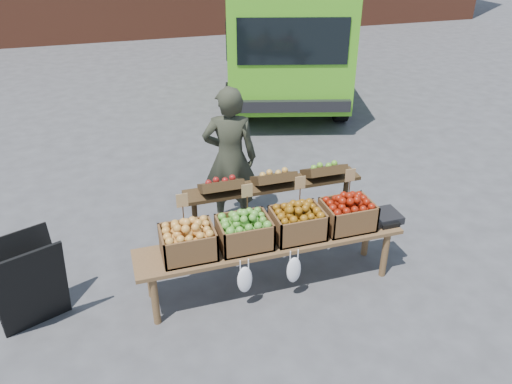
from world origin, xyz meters
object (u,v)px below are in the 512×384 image
object	(u,v)px
vendor	(230,158)
crate_russet_pears	(244,233)
display_bench	(271,263)
weighing_scale	(383,217)
crate_green_apples	(348,215)
crate_golden_apples	(188,242)
crate_red_apples	(297,223)
chalkboard_sign	(29,284)
delivery_van	(282,41)
back_table	(273,205)

from	to	relation	value
vendor	crate_russet_pears	bearing A→B (deg)	96.53
display_bench	weighing_scale	distance (m)	1.29
crate_green_apples	crate_golden_apples	bearing A→B (deg)	180.00
display_bench	crate_red_apples	distance (m)	0.51
crate_russet_pears	crate_red_apples	xyz separation A→B (m)	(0.55, 0.00, 0.00)
display_bench	crate_green_apples	bearing A→B (deg)	0.00
vendor	crate_green_apples	world-z (taller)	vendor
vendor	chalkboard_sign	world-z (taller)	vendor
weighing_scale	delivery_van	bearing A→B (deg)	80.18
delivery_van	crate_red_apples	xyz separation A→B (m)	(-2.01, -6.01, -0.43)
crate_russet_pears	weighing_scale	world-z (taller)	crate_russet_pears
back_table	crate_green_apples	bearing A→B (deg)	-52.59
crate_red_apples	delivery_van	bearing A→B (deg)	71.47
chalkboard_sign	back_table	size ratio (longest dim) A/B	0.44
vendor	crate_green_apples	xyz separation A→B (m)	(0.88, -1.34, -0.17)
back_table	crate_golden_apples	xyz separation A→B (m)	(-1.10, -0.72, 0.19)
delivery_van	display_bench	bearing A→B (deg)	-94.88
chalkboard_sign	crate_russet_pears	distance (m)	2.02
delivery_van	crate_golden_apples	bearing A→B (deg)	-101.42
vendor	crate_red_apples	distance (m)	1.39
vendor	weighing_scale	distance (m)	1.89
display_bench	crate_golden_apples	xyz separation A→B (m)	(-0.82, 0.00, 0.42)
weighing_scale	crate_green_apples	bearing A→B (deg)	180.00
delivery_van	crate_golden_apples	size ratio (longest dim) A/B	10.18
delivery_van	weighing_scale	xyz separation A→B (m)	(-1.04, -6.01, -0.53)
crate_golden_apples	vendor	bearing A→B (deg)	60.17
crate_golden_apples	crate_green_apples	size ratio (longest dim) A/B	1.00
chalkboard_sign	crate_golden_apples	size ratio (longest dim) A/B	1.85
crate_green_apples	crate_russet_pears	bearing A→B (deg)	180.00
vendor	back_table	size ratio (longest dim) A/B	0.84
display_bench	crate_golden_apples	world-z (taller)	crate_golden_apples
chalkboard_sign	crate_green_apples	size ratio (longest dim) A/B	1.85
weighing_scale	vendor	bearing A→B (deg)	134.38
crate_russet_pears	crate_golden_apples	bearing A→B (deg)	180.00
chalkboard_sign	display_bench	size ratio (longest dim) A/B	0.34
back_table	crate_red_apples	distance (m)	0.74
crate_golden_apples	crate_red_apples	world-z (taller)	same
display_bench	crate_russet_pears	distance (m)	0.51
crate_golden_apples	crate_russet_pears	size ratio (longest dim) A/B	1.00
crate_golden_apples	crate_green_apples	bearing A→B (deg)	0.00
weighing_scale	back_table	bearing A→B (deg)	143.58
crate_russet_pears	crate_green_apples	bearing A→B (deg)	0.00
display_bench	crate_green_apples	size ratio (longest dim) A/B	5.40
delivery_van	weighing_scale	world-z (taller)	delivery_van
crate_russet_pears	crate_green_apples	distance (m)	1.10
back_table	crate_russet_pears	size ratio (longest dim) A/B	4.20
delivery_van	crate_red_apples	size ratio (longest dim) A/B	10.18
vendor	weighing_scale	world-z (taller)	vendor
crate_golden_apples	delivery_van	bearing A→B (deg)	62.60
chalkboard_sign	weighing_scale	bearing A→B (deg)	-23.71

